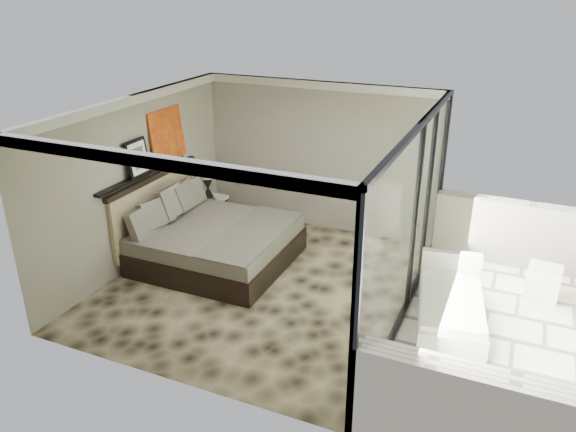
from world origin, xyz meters
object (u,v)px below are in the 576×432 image
at_px(bed, 212,240).
at_px(table_lamp, 207,176).
at_px(nightstand, 210,209).
at_px(lounger, 451,306).
at_px(ottoman, 543,282).

bearing_deg(bed, table_lamp, 122.58).
height_order(nightstand, table_lamp, table_lamp).
bearing_deg(lounger, nightstand, 151.47).
relative_size(bed, ottoman, 5.08).
bearing_deg(bed, nightstand, 121.88).
xyz_separation_m(nightstand, lounger, (4.88, -1.61, -0.06)).
height_order(bed, table_lamp, bed).
relative_size(nightstand, lounger, 0.29).
xyz_separation_m(nightstand, ottoman, (6.05, -0.40, -0.04)).
distance_m(nightstand, ottoman, 6.07).
bearing_deg(ottoman, lounger, -134.27).
relative_size(table_lamp, lounger, 0.35).
bearing_deg(lounger, ottoman, 35.48).
distance_m(table_lamp, lounger, 5.22).
bearing_deg(bed, lounger, -2.85).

